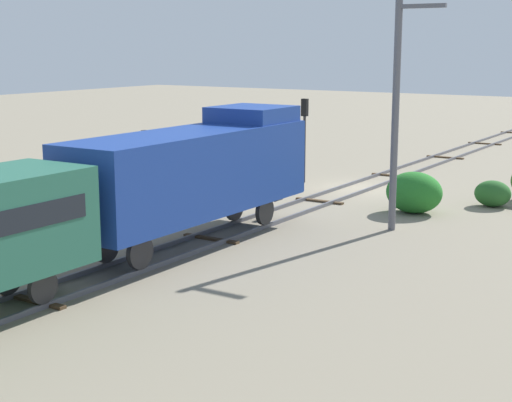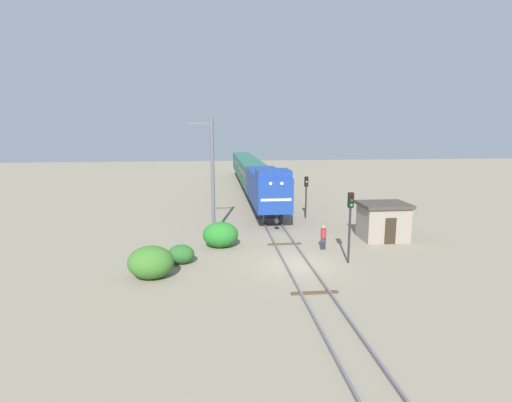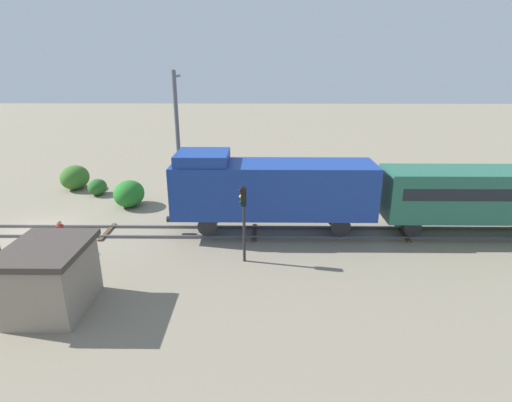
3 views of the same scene
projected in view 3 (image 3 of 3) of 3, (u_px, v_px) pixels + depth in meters
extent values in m
plane|color=gray|center=(35.00, 232.00, 23.17)|extent=(153.57, 153.57, 0.00)
cube|color=#595960|center=(41.00, 226.00, 23.83)|extent=(0.10, 102.38, 0.16)
cube|color=#595960|center=(27.00, 236.00, 22.47)|extent=(0.10, 102.38, 0.16)
cube|color=#4C3823|center=(108.00, 232.00, 23.11)|extent=(2.40, 0.24, 0.09)
cube|color=#4C3823|center=(255.00, 233.00, 23.02)|extent=(2.40, 0.24, 0.09)
cube|color=#4C3823|center=(403.00, 233.00, 22.92)|extent=(2.40, 0.24, 0.09)
cube|color=navy|center=(274.00, 189.00, 22.13)|extent=(2.90, 11.00, 2.90)
cube|color=navy|center=(203.00, 158.00, 21.60)|extent=(2.75, 2.80, 0.60)
cube|color=navy|center=(174.00, 188.00, 22.19)|extent=(2.84, 0.10, 2.84)
cube|color=white|center=(174.00, 192.00, 22.25)|extent=(2.46, 0.06, 0.20)
sphere|color=white|center=(174.00, 167.00, 22.25)|extent=(0.28, 0.28, 0.28)
sphere|color=white|center=(170.00, 171.00, 21.40)|extent=(0.28, 0.28, 0.28)
cylinder|color=#262628|center=(171.00, 219.00, 22.80)|extent=(0.36, 0.50, 0.36)
cylinder|color=#262628|center=(210.00, 217.00, 23.51)|extent=(0.18, 1.10, 1.10)
cylinder|color=#262628|center=(207.00, 227.00, 22.15)|extent=(0.18, 1.10, 1.10)
cylinder|color=#262628|center=(336.00, 218.00, 23.42)|extent=(0.18, 1.10, 1.10)
cylinder|color=#262628|center=(341.00, 227.00, 22.06)|extent=(0.18, 1.10, 1.10)
cube|color=#26604C|center=(511.00, 194.00, 22.06)|extent=(2.80, 14.00, 2.70)
cube|color=black|center=(512.00, 188.00, 21.95)|extent=(2.84, 12.88, 0.64)
cylinder|color=#262628|center=(404.00, 219.00, 23.40)|extent=(0.16, 0.96, 0.96)
cylinder|color=#262628|center=(413.00, 229.00, 22.04)|extent=(0.16, 0.96, 0.96)
cylinder|color=#262628|center=(244.00, 225.00, 19.19)|extent=(0.14, 0.14, 3.84)
cube|color=black|center=(244.00, 196.00, 18.71)|extent=(0.32, 0.24, 0.90)
sphere|color=#390606|center=(241.00, 191.00, 18.62)|extent=(0.16, 0.16, 0.16)
sphere|color=yellow|center=(241.00, 197.00, 18.71)|extent=(0.16, 0.16, 0.16)
sphere|color=black|center=(241.00, 202.00, 18.81)|extent=(0.16, 0.16, 0.16)
cylinder|color=#262B38|center=(63.00, 243.00, 20.83)|extent=(0.15, 0.15, 0.85)
cylinder|color=#262B38|center=(62.00, 244.00, 20.64)|extent=(0.15, 0.15, 0.85)
cylinder|color=maroon|center=(60.00, 231.00, 20.49)|extent=(0.38, 0.38, 0.62)
sphere|color=tan|center=(59.00, 223.00, 20.35)|extent=(0.23, 0.23, 0.23)
cylinder|color=#595960|center=(178.00, 141.00, 26.35)|extent=(0.28, 0.28, 8.90)
cube|color=#595960|center=(177.00, 76.00, 25.86)|extent=(1.80, 0.16, 0.16)
cube|color=gray|center=(51.00, 281.00, 15.62)|extent=(3.20, 2.60, 2.50)
cube|color=#3F3833|center=(45.00, 249.00, 15.17)|extent=(3.50, 2.90, 0.24)
cube|color=#2D2319|center=(20.00, 287.00, 15.74)|extent=(0.80, 0.06, 1.90)
ellipsoid|color=#376A26|center=(75.00, 177.00, 30.87)|extent=(2.52, 2.06, 1.83)
ellipsoid|color=#257226|center=(129.00, 194.00, 27.11)|extent=(2.45, 2.01, 1.78)
ellipsoid|color=#285D26|center=(97.00, 187.00, 29.58)|extent=(1.62, 1.32, 1.18)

